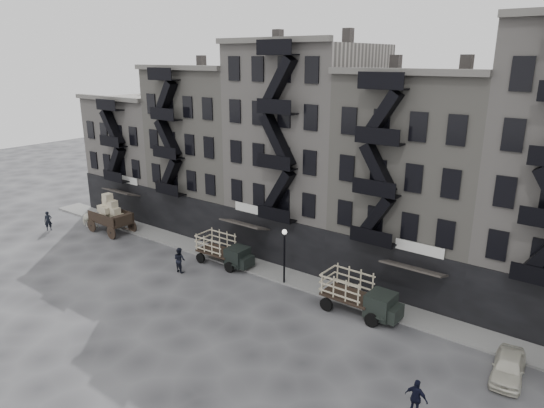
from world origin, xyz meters
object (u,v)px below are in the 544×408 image
Objects in this scene: car_east at (508,367)px; horse at (90,219)px; pedestrian_mid at (180,260)px; stake_truck_west at (224,248)px; stake_truck_east at (359,292)px; policeman at (416,398)px; pedestrian_west at (48,221)px; wagon at (109,210)px.

horse is at bearing 173.54° from car_east.
stake_truck_west is at bearing -115.34° from pedestrian_mid.
stake_truck_east reaches higher than stake_truck_west.
pedestrian_west is at bearing -0.28° from policeman.
policeman is (-2.80, -5.60, 0.30)m from car_east.
wagon is 12.22m from pedestrian_mid.
stake_truck_west is (13.75, 0.90, -0.76)m from wagon.
pedestrian_mid is 21.04m from policeman.
horse is 28.78m from stake_truck_east.
policeman is (32.57, -6.48, -1.21)m from wagon.
wagon is 1.20× the size of car_east.
horse is 1.09× the size of pedestrian_west.
pedestrian_west is 0.95× the size of pedestrian_mid.
stake_truck_east is at bearing -164.93° from pedestrian_mid.
wagon is 2.27× the size of pedestrian_mid.
pedestrian_mid reaches higher than policeman.
policeman is (20.60, -4.28, -0.05)m from pedestrian_mid.
wagon reaches higher than pedestrian_mid.
horse is at bearing -169.25° from wagon.
wagon reaches higher than horse.
stake_truck_west reaches higher than horse.
car_east is 2.00× the size of policeman.
wagon reaches higher than pedestrian_west.
wagon is at bearing -178.19° from stake_truck_east.
wagon is at bearing -5.74° from pedestrian_mid.
car_east is at bearing -54.09° from pedestrian_west.
stake_truck_east is at bearing -42.08° from policeman.
stake_truck_west is at bearing 4.94° from wagon.
pedestrian_west is (-5.16, -3.37, -1.21)m from wagon.
stake_truck_east reaches higher than horse.
wagon is at bearing 172.75° from car_east.
wagon is 26.07m from stake_truck_east.
stake_truck_west is 0.93× the size of stake_truck_east.
pedestrian_west is at bearing 8.57° from pedestrian_mid.
horse is 3.03m from wagon.
policeman is at bearing -122.36° from car_east.
horse is at bearing -2.11° from pedestrian_mid.
pedestrian_mid reaches higher than horse.
stake_truck_west is 2.48× the size of pedestrian_mid.
policeman is at bearing -22.78° from stake_truck_west.
pedestrian_west is at bearing 177.69° from car_east.
stake_truck_west is 12.31m from stake_truck_east.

